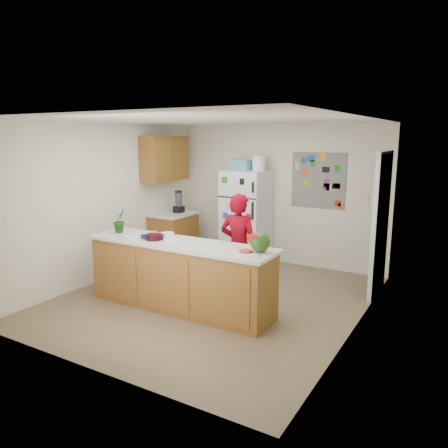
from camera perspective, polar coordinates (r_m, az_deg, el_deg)
The scene contains 26 objects.
floor at distance 6.35m, azimuth -1.50°, elevation -9.84°, with size 4.00×4.50×0.02m, color brown.
wall_back at distance 8.00m, azimuth 7.05°, elevation 3.82°, with size 4.00×0.02×2.50m, color beige.
wall_left at distance 7.27m, azimuth -15.16°, elevation 2.76°, with size 0.02×4.50×2.50m, color beige.
wall_right at distance 5.25m, azimuth 17.39°, elevation -0.54°, with size 0.02×4.50×2.50m, color beige.
ceiling at distance 5.93m, azimuth -1.63°, elevation 13.52°, with size 4.00×4.50×0.02m, color white.
doorway at distance 6.70m, azimuth 19.92°, elevation -0.23°, with size 0.03×0.85×2.04m, color black.
peninsula_base at distance 5.92m, azimuth -5.75°, elevation -6.88°, with size 2.60×0.62×0.88m, color brown.
peninsula_top at distance 5.79m, azimuth -5.84°, elevation -2.55°, with size 2.68×0.70×0.04m, color silver.
side_counter_base at distance 8.21m, azimuth -6.57°, elevation -1.80°, with size 0.60×0.80×0.86m, color brown.
side_counter_top at distance 8.12m, azimuth -6.64°, elevation 1.30°, with size 0.64×0.84×0.04m, color silver.
upper_cabinets at distance 8.05m, azimuth -7.78°, elevation 8.49°, with size 0.35×1.00×0.80m, color brown.
refrigerator at distance 7.91m, azimuth 2.89°, elevation 0.88°, with size 0.75×0.70×1.70m, color silver.
fridge_top_bin at distance 7.84m, azimuth 2.30°, elevation 7.71°, with size 0.35×0.28×0.18m, color #5999B2.
photo_collage at distance 7.68m, azimuth 12.20°, elevation 5.60°, with size 0.95×0.01×0.95m, color slate.
person at distance 6.13m, azimuth 1.93°, elevation -3.03°, with size 0.56×0.37×1.53m, color maroon.
blender_appliance at distance 8.14m, azimuth -5.94°, elevation 2.84°, with size 0.13×0.13×0.38m, color black.
cutting_board at distance 5.24m, azimuth 4.02°, elevation -3.72°, with size 0.38×0.28×0.01m, color silver.
watermelon at distance 5.20m, azimuth 4.74°, elevation -2.39°, with size 0.24×0.24×0.24m, color #2B5A0F.
watermelon_slice at distance 5.23m, azimuth 2.86°, elevation -3.53°, with size 0.16×0.16×0.02m, color red.
cherry_bowl at distance 5.96m, azimuth -9.10°, elevation -1.69°, with size 0.24×0.24×0.07m, color black.
white_bowl at distance 6.09m, azimuth -7.40°, elevation -1.41°, with size 0.19×0.19×0.06m, color silver.
cobalt_bowl at distance 6.06m, azimuth -10.29°, elevation -1.61°, with size 0.12×0.12×0.05m, color #0A0F5C.
plate at distance 6.12m, azimuth -9.11°, elevation -1.61°, with size 0.25×0.25×0.02m, color beige.
paper_towel at distance 5.81m, azimuth -6.50°, elevation -2.21°, with size 0.18×0.16×0.02m, color white.
keys at distance 5.12m, azimuth 4.61°, elevation -4.06°, with size 0.09×0.04×0.01m, color gray.
potted_plant at distance 6.48m, azimuth -13.47°, elevation 0.47°, with size 0.19×0.16×0.35m, color #14460F.
Camera 1 is at (3.14, -5.03, 2.28)m, focal length 35.00 mm.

